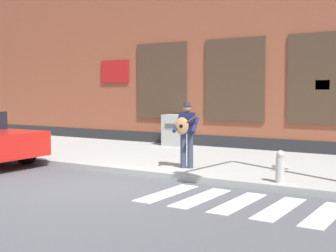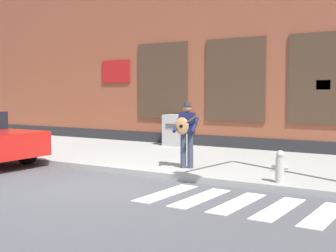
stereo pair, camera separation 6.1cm
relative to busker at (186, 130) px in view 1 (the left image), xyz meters
The scene contains 7 objects.
ground_plane 2.77m from the busker, 108.13° to the right, with size 160.00×160.00×0.00m, color #4C4C51.
sidewalk 2.29m from the busker, 112.71° to the left, with size 28.00×5.66×0.15m.
building_backdrop 7.63m from the busker, 96.71° to the left, with size 28.00×4.06×9.35m.
crosswalk 4.10m from the busker, 34.70° to the right, with size 5.20×1.90×0.01m.
busker is the anchor object (origin of this frame).
utility_box 5.17m from the busker, 124.19° to the left, with size 0.89×0.66×1.13m.
fire_hydrant 2.82m from the busker, 12.48° to the right, with size 0.38×0.20×0.70m.
Camera 1 is at (6.74, -7.88, 2.08)m, focal length 50.00 mm.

